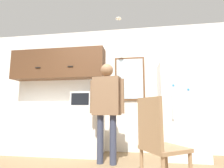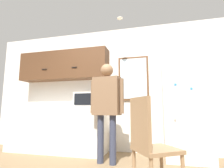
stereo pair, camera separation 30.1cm
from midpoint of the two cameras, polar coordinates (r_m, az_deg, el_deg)
back_wall at (r=3.89m, az=-3.09°, el=-1.26°), size 6.00×0.06×2.70m
counter at (r=3.96m, az=-21.21°, el=-13.72°), size 2.12×0.64×0.93m
upper_cabinets at (r=4.18m, az=-19.23°, el=6.03°), size 2.12×0.37×0.66m
microwave at (r=3.59m, az=-11.08°, el=-4.99°), size 0.50×0.41×0.29m
person at (r=2.98m, az=-4.64°, el=-5.54°), size 0.61×0.28×1.66m
refrigerator at (r=3.49m, az=19.32°, el=-7.77°), size 0.76×0.66×1.76m
chair at (r=2.02m, az=10.42°, el=-17.56°), size 0.59×0.59×1.01m
window at (r=3.81m, az=3.56°, el=1.74°), size 0.65×0.05×0.95m
ceiling_light at (r=3.73m, az=-0.35°, el=20.66°), size 0.11×0.11×0.01m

